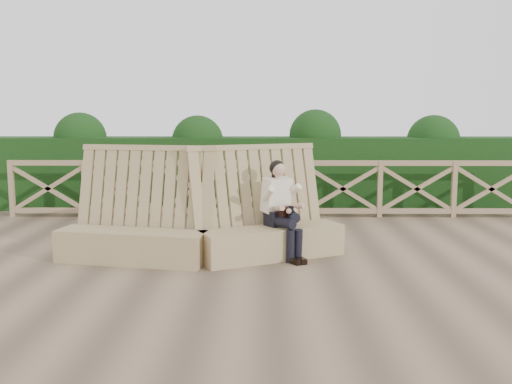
{
  "coord_description": "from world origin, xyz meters",
  "views": [
    {
      "loc": [
        -0.14,
        -7.43,
        1.95
      ],
      "look_at": [
        -0.22,
        0.4,
        0.9
      ],
      "focal_mm": 40.0,
      "sensor_mm": 36.0,
      "label": 1
    }
  ],
  "objects": [
    {
      "name": "hedge",
      "position": [
        0.0,
        4.7,
        0.75
      ],
      "size": [
        12.0,
        1.2,
        1.5
      ],
      "primitive_type": "cube",
      "color": "black",
      "rests_on": "ground"
    },
    {
      "name": "bench",
      "position": [
        -0.95,
        0.21,
        0.39
      ],
      "size": [
        3.94,
        1.57,
        1.56
      ],
      "rotation": [
        0.0,
        0.0,
        0.07
      ],
      "color": "olive",
      "rests_on": "ground"
    },
    {
      "name": "guardrail",
      "position": [
        0.0,
        3.5,
        0.55
      ],
      "size": [
        10.1,
        0.09,
        1.1
      ],
      "color": "#957256",
      "rests_on": "ground"
    },
    {
      "name": "ground",
      "position": [
        0.0,
        0.0,
        0.0
      ],
      "size": [
        60.0,
        60.0,
        0.0
      ],
      "primitive_type": "plane",
      "color": "brown",
      "rests_on": "ground"
    },
    {
      "name": "woman",
      "position": [
        0.13,
        0.33,
        0.72
      ],
      "size": [
        0.65,
        0.83,
        1.34
      ],
      "rotation": [
        0.0,
        0.0,
        0.6
      ],
      "color": "black",
      "rests_on": "ground"
    }
  ]
}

